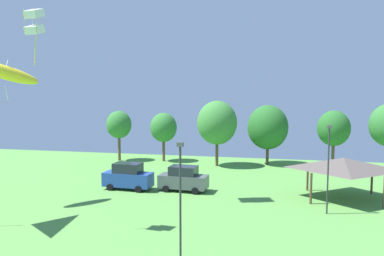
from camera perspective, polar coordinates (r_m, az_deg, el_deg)
The scene contains 12 objects.
kite_flying_1 at distance 36.06m, azimuth -24.68°, elevation 7.06°, with size 4.50×4.51×3.53m.
kite_flying_5 at distance 28.71m, azimuth -21.26°, elevation 13.72°, with size 1.01×1.11×3.72m.
parked_car_leftmost at distance 39.23m, azimuth -8.98°, elevation -6.74°, with size 4.74×2.22×2.54m.
parked_car_second_from_left at distance 38.17m, azimuth -1.22°, elevation -7.13°, with size 4.63×2.34×2.35m.
park_pavilion at distance 37.53m, azimuth 20.50°, elevation -4.71°, with size 7.29×5.98×3.60m.
light_post_0 at distance 32.44m, azimuth 18.58°, elevation -4.89°, with size 0.36×0.20×6.82m.
light_post_2 at distance 22.23m, azimuth -1.65°, elevation -9.52°, with size 0.36×0.20×6.67m.
treeline_tree_0 at distance 54.75m, azimuth -10.22°, elevation 0.43°, with size 3.33×3.33×6.64m.
treeline_tree_1 at distance 53.55m, azimuth -4.02°, elevation 0.05°, with size 3.51×3.51×6.41m.
treeline_tree_2 at distance 50.01m, azimuth 3.54°, elevation 0.73°, with size 4.92×4.92×8.09m.
treeline_tree_3 at distance 51.95m, azimuth 10.59°, elevation 0.09°, with size 5.09×5.09×7.52m.
treeline_tree_4 at distance 50.41m, azimuth 19.27°, elevation -0.06°, with size 3.80×3.80×7.02m.
Camera 1 is at (2.10, 4.06, 9.48)m, focal length 38.00 mm.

